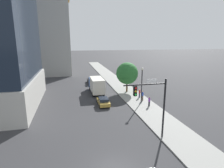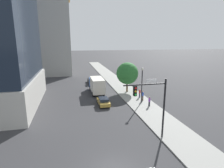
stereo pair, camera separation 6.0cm
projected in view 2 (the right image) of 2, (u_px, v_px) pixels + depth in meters
sidewalk at (132, 96)px, 36.48m from camera, size 4.69×120.00×0.15m
construction_building at (44, 28)px, 57.87m from camera, size 16.72×13.24×34.66m
traffic_light_pole at (152, 99)px, 19.54m from camera, size 4.76×0.48×6.72m
street_lamp at (142, 80)px, 31.37m from camera, size 0.44×0.44×6.16m
street_tree at (127, 73)px, 38.53m from camera, size 4.59×4.59×6.23m
car_gold at (103, 101)px, 31.38m from camera, size 1.75×4.09×1.33m
car_black at (92, 81)px, 47.36m from camera, size 1.83×4.56×1.41m
box_truck at (97, 84)px, 38.48m from camera, size 2.41×7.75×3.33m
pedestrian_purple_shirt at (149, 101)px, 30.51m from camera, size 0.34×0.34×1.58m
pedestrian_red_shirt at (140, 93)px, 35.18m from camera, size 0.34×0.34×1.65m
pedestrian_blue_shirt at (143, 96)px, 33.34m from camera, size 0.34×0.34×1.75m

